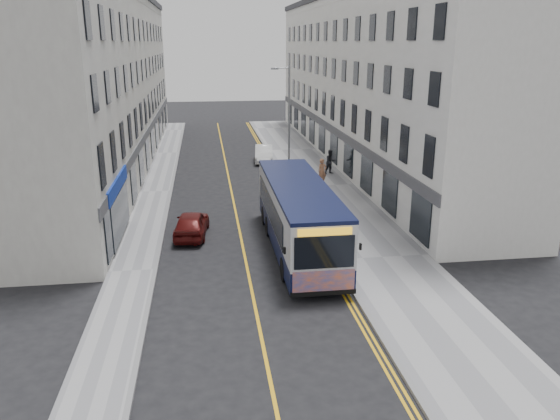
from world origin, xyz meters
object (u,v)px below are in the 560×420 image
object	(u,v)px
pedestrian_near	(322,172)
streetlamp	(288,120)
pedestrian_far	(331,162)
bicycle	(335,236)
city_bus	(299,215)
car_white	(264,154)
car_maroon	(191,224)

from	to	relation	value
pedestrian_near	streetlamp	bearing A→B (deg)	123.59
pedestrian_near	pedestrian_far	xyz separation A→B (m)	(1.29, 3.03, -0.00)
streetlamp	bicycle	world-z (taller)	streetlamp
city_bus	bicycle	bearing A→B (deg)	1.72
bicycle	car_white	distance (m)	20.34
car_white	car_maroon	xyz separation A→B (m)	(-5.68, -17.64, -0.01)
pedestrian_near	car_white	size ratio (longest dim) A/B	0.44
pedestrian_far	car_white	bearing A→B (deg)	110.12
city_bus	pedestrian_near	size ratio (longest dim) A/B	6.23
pedestrian_far	car_white	xyz separation A→B (m)	(-4.40, 5.54, -0.35)
pedestrian_near	pedestrian_far	size ratio (longest dim) A/B	1.00
pedestrian_far	car_white	world-z (taller)	pedestrian_far
city_bus	pedestrian_near	bearing A→B (deg)	72.60
city_bus	car_white	world-z (taller)	city_bus
car_white	bicycle	bearing A→B (deg)	-80.40
pedestrian_near	car_white	distance (m)	9.13
streetlamp	bicycle	xyz separation A→B (m)	(0.23, -13.49, -3.77)
pedestrian_near	car_white	xyz separation A→B (m)	(-3.11, 8.57, -0.35)
streetlamp	pedestrian_near	size ratio (longest dim) A/B	4.43
bicycle	city_bus	bearing A→B (deg)	95.07
pedestrian_near	car_white	bearing A→B (deg)	92.95
pedestrian_far	car_white	distance (m)	7.08
pedestrian_far	car_maroon	distance (m)	15.75
streetlamp	bicycle	bearing A→B (deg)	-89.02
pedestrian_far	pedestrian_near	bearing A→B (deg)	-131.35
car_white	city_bus	bearing A→B (deg)	-85.43
streetlamp	pedestrian_near	xyz separation A→B (m)	(2.14, -1.76, -3.36)
bicycle	pedestrian_near	bearing A→B (deg)	-5.89
car_maroon	car_white	bearing A→B (deg)	-101.71
pedestrian_near	pedestrian_far	bearing A→B (deg)	49.99
pedestrian_near	car_white	world-z (taller)	pedestrian_near
bicycle	pedestrian_far	distance (m)	15.11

